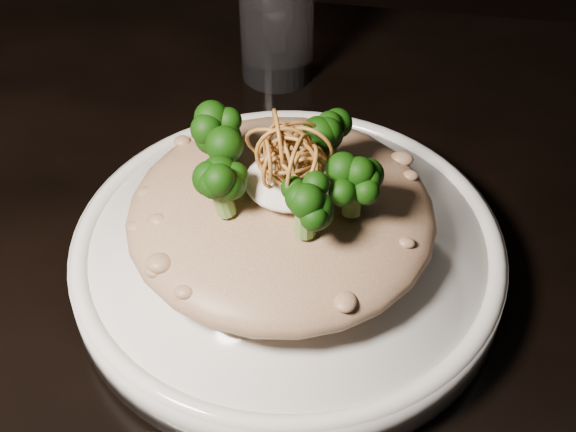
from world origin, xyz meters
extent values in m
cube|color=black|center=(0.00, 0.00, 0.73)|extent=(1.10, 0.80, 0.04)
cylinder|color=silver|center=(-0.01, 0.02, 0.77)|extent=(0.30, 0.30, 0.03)
ellipsoid|color=brown|center=(-0.01, 0.03, 0.80)|extent=(0.21, 0.21, 0.05)
ellipsoid|color=white|center=(0.00, 0.03, 0.83)|extent=(0.06, 0.06, 0.02)
cylinder|color=silver|center=(-0.05, 0.26, 0.81)|extent=(0.07, 0.07, 0.12)
camera|label=1|loc=(0.05, -0.35, 1.18)|focal=50.00mm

